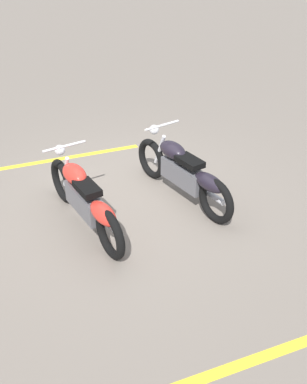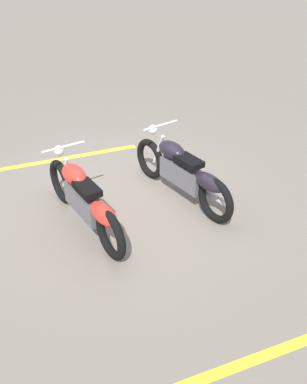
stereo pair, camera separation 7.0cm
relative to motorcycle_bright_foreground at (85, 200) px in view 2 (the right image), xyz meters
The scene contains 5 objects.
ground_plane 1.03m from the motorcycle_bright_foreground, 123.00° to the left, with size 60.00×60.00×0.00m, color slate.
motorcycle_bright_foreground is the anchor object (origin of this frame).
motorcycle_dark_foreground 1.56m from the motorcycle_bright_foreground, 91.50° to the left, with size 2.22×0.69×1.04m.
parking_stripe_near 2.24m from the motorcycle_bright_foreground, behind, with size 3.20×0.12×0.01m, color yellow.
parking_stripe_mid 3.04m from the motorcycle_bright_foreground, 19.17° to the left, with size 3.20×0.12×0.01m, color yellow.
Camera 2 is at (5.29, -2.23, 3.64)m, focal length 40.89 mm.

